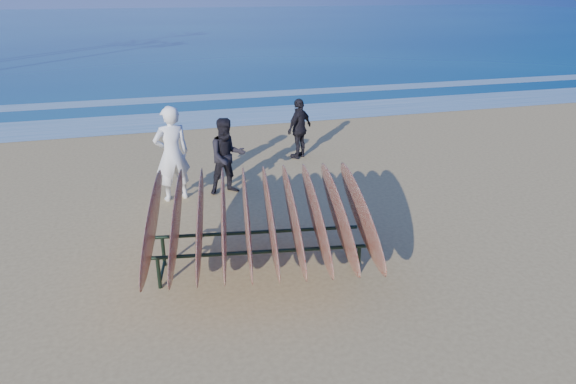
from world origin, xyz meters
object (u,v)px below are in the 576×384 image
object	(u,v)px
person_dark_a	(227,156)
person_dark_b	(299,128)
surfboard_rack	(258,217)
person_white	(172,154)

from	to	relation	value
person_dark_a	person_dark_b	distance (m)	2.88
surfboard_rack	person_white	size ratio (longest dim) A/B	1.84
person_white	person_dark_a	world-z (taller)	person_white
person_dark_b	person_dark_a	bearing A→B (deg)	4.53
surfboard_rack	person_dark_a	world-z (taller)	person_dark_a
person_dark_a	person_dark_b	xyz separation A→B (m)	(2.15, 1.91, -0.05)
person_white	person_dark_b	distance (m)	3.81
surfboard_rack	person_white	xyz separation A→B (m)	(-1.04, 3.28, 0.07)
person_dark_a	person_dark_b	bearing A→B (deg)	34.11
person_dark_b	surfboard_rack	bearing A→B (deg)	29.88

